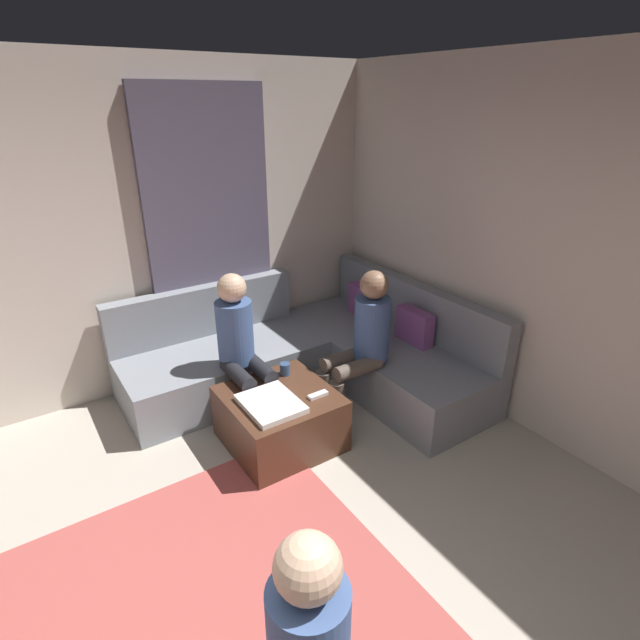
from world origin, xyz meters
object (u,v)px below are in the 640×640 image
(sectional_couch, at_px, (315,355))
(game_remote, at_px, (318,395))
(ottoman, at_px, (280,418))
(person_on_couch_side, at_px, (241,345))
(coffee_mug, at_px, (285,369))
(person_on_couch_back, at_px, (362,340))

(sectional_couch, xyz_separation_m, game_remote, (0.76, -0.47, 0.15))
(sectional_couch, distance_m, ottoman, 0.90)
(sectional_couch, xyz_separation_m, ottoman, (0.58, -0.69, -0.07))
(ottoman, xyz_separation_m, game_remote, (0.18, 0.22, 0.22))
(person_on_couch_side, bearing_deg, sectional_couch, -169.11)
(coffee_mug, bearing_deg, game_remote, 5.71)
(sectional_couch, height_order, person_on_couch_side, person_on_couch_side)
(game_remote, bearing_deg, ottoman, -129.29)
(ottoman, distance_m, person_on_couch_side, 0.63)
(sectional_couch, bearing_deg, ottoman, -50.07)
(coffee_mug, relative_size, person_on_couch_back, 0.08)
(coffee_mug, bearing_deg, person_on_couch_side, -129.49)
(person_on_couch_back, bearing_deg, coffee_mug, 68.11)
(coffee_mug, distance_m, person_on_couch_side, 0.38)
(sectional_couch, distance_m, person_on_couch_side, 0.87)
(person_on_couch_back, height_order, person_on_couch_side, same)
(coffee_mug, xyz_separation_m, person_on_couch_back, (0.23, 0.57, 0.19))
(sectional_couch, xyz_separation_m, person_on_couch_side, (0.15, -0.77, 0.38))
(sectional_couch, height_order, person_on_couch_back, person_on_couch_back)
(ottoman, bearing_deg, person_on_couch_back, 89.42)
(sectional_couch, distance_m, person_on_couch_back, 0.70)
(coffee_mug, bearing_deg, ottoman, -39.29)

